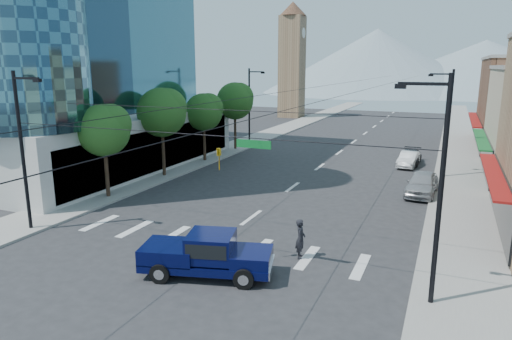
# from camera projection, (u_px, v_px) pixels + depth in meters

# --- Properties ---
(ground) EXTENTS (160.00, 160.00, 0.00)m
(ground) POSITION_uv_depth(u_px,v_px,m) (204.00, 253.00, 23.04)
(ground) COLOR #28282B
(ground) RESTS_ON ground
(sidewalk_left) EXTENTS (4.00, 120.00, 0.15)m
(sidewalk_left) POSITION_uv_depth(u_px,v_px,m) (271.00, 133.00, 63.48)
(sidewalk_left) COLOR gray
(sidewalk_left) RESTS_ON ground
(sidewalk_right) EXTENTS (4.00, 120.00, 0.15)m
(sidewalk_right) POSITION_uv_depth(u_px,v_px,m) (458.00, 145.00, 54.28)
(sidewalk_right) COLOR gray
(sidewalk_right) RESTS_ON ground
(office_tower) EXTENTS (29.50, 27.00, 30.00)m
(office_tower) POSITION_uv_depth(u_px,v_px,m) (26.00, 8.00, 42.31)
(office_tower) COLOR #B7B7B2
(office_tower) RESTS_ON ground
(clock_tower) EXTENTS (4.80, 4.80, 20.40)m
(clock_tower) POSITION_uv_depth(u_px,v_px,m) (292.00, 58.00, 82.58)
(clock_tower) COLOR #8C6B4C
(clock_tower) RESTS_ON ground
(mountain_left) EXTENTS (80.00, 80.00, 22.00)m
(mountain_left) POSITION_uv_depth(u_px,v_px,m) (376.00, 61.00, 160.82)
(mountain_left) COLOR gray
(mountain_left) RESTS_ON ground
(mountain_right) EXTENTS (90.00, 90.00, 18.00)m
(mountain_right) POSITION_uv_depth(u_px,v_px,m) (484.00, 67.00, 156.81)
(mountain_right) COLOR gray
(mountain_right) RESTS_ON ground
(tree_near) EXTENTS (3.65, 3.64, 6.71)m
(tree_near) POSITION_uv_depth(u_px,v_px,m) (106.00, 129.00, 31.64)
(tree_near) COLOR black
(tree_near) RESTS_ON ground
(tree_midnear) EXTENTS (4.09, 4.09, 7.52)m
(tree_midnear) POSITION_uv_depth(u_px,v_px,m) (163.00, 111.00, 37.78)
(tree_midnear) COLOR black
(tree_midnear) RESTS_ON ground
(tree_midfar) EXTENTS (3.65, 3.64, 6.71)m
(tree_midfar) POSITION_uv_depth(u_px,v_px,m) (205.00, 111.00, 44.19)
(tree_midfar) COLOR black
(tree_midfar) RESTS_ON ground
(tree_far) EXTENTS (4.09, 4.09, 7.52)m
(tree_far) POSITION_uv_depth(u_px,v_px,m) (236.00, 100.00, 50.33)
(tree_far) COLOR black
(tree_far) RESTS_ON ground
(signal_rig) EXTENTS (21.80, 0.20, 9.00)m
(signal_rig) POSITION_uv_depth(u_px,v_px,m) (194.00, 168.00, 21.04)
(signal_rig) COLOR black
(signal_rig) RESTS_ON ground
(lamp_pole_nw) EXTENTS (2.00, 0.25, 9.00)m
(lamp_pole_nw) POSITION_uv_depth(u_px,v_px,m) (250.00, 104.00, 52.92)
(lamp_pole_nw) COLOR black
(lamp_pole_nw) RESTS_ON ground
(lamp_pole_ne) EXTENTS (2.00, 0.25, 9.00)m
(lamp_pole_ne) POSITION_uv_depth(u_px,v_px,m) (447.00, 119.00, 37.58)
(lamp_pole_ne) COLOR black
(lamp_pole_ne) RESTS_ON ground
(pickup_truck) EXTENTS (6.24, 3.55, 2.00)m
(pickup_truck) POSITION_uv_depth(u_px,v_px,m) (206.00, 254.00, 20.36)
(pickup_truck) COLOR #080C3C
(pickup_truck) RESTS_ON ground
(pedestrian) EXTENTS (0.64, 0.82, 1.98)m
(pedestrian) POSITION_uv_depth(u_px,v_px,m) (300.00, 239.00, 22.27)
(pedestrian) COLOR black
(pedestrian) RESTS_ON ground
(parked_car_near) EXTENTS (2.35, 5.17, 1.72)m
(parked_car_near) POSITION_uv_depth(u_px,v_px,m) (422.00, 184.00, 33.24)
(parked_car_near) COLOR #A3A4A7
(parked_car_near) RESTS_ON ground
(parked_car_mid) EXTENTS (1.84, 4.38, 1.41)m
(parked_car_mid) POSITION_uv_depth(u_px,v_px,m) (408.00, 159.00, 42.69)
(parked_car_mid) COLOR white
(parked_car_mid) RESTS_ON ground
(parked_car_far) EXTENTS (2.05, 4.74, 1.36)m
(parked_car_far) POSITION_uv_depth(u_px,v_px,m) (410.00, 157.00, 43.99)
(parked_car_far) COLOR #2A2A2C
(parked_car_far) RESTS_ON ground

